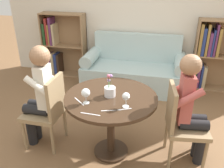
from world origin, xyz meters
name	(u,v)px	position (x,y,z in m)	size (l,w,h in m)	color
ground_plane	(111,151)	(0.00, 0.00, 0.00)	(16.00, 16.00, 0.00)	brown
back_wall	(140,7)	(0.00, 2.24, 1.35)	(5.20, 0.05, 2.70)	silver
round_table	(111,108)	(0.00, 0.00, 0.61)	(0.99, 0.99, 0.75)	#382619
couch	(134,71)	(0.00, 1.82, 0.31)	(1.80, 0.80, 0.92)	#A8C1C1
bookshelf_left	(60,47)	(-1.55, 2.09, 0.57)	(0.85, 0.28, 1.23)	#93704C
bookshelf_right	(212,55)	(1.31, 2.08, 0.62)	(0.85, 0.28, 1.23)	#93704C
chair_left	(48,109)	(-0.75, -0.01, 0.49)	(0.42, 0.42, 0.90)	#937A56
chair_right	(181,122)	(0.75, 0.07, 0.49)	(0.47, 0.47, 0.90)	#937A56
person_left	(39,94)	(-0.83, -0.01, 0.68)	(0.42, 0.34, 1.25)	black
person_right	(192,108)	(0.83, 0.09, 0.67)	(0.45, 0.38, 1.24)	black
wine_glass_left	(86,93)	(-0.21, -0.19, 0.86)	(0.09, 0.09, 0.16)	white
wine_glass_right	(126,97)	(0.19, -0.17, 0.86)	(0.07, 0.07, 0.15)	white
flower_vase	(110,90)	(-0.01, 0.01, 0.82)	(0.12, 0.12, 0.26)	silver
knife_left_setting	(79,101)	(-0.29, -0.18, 0.75)	(0.15, 0.14, 0.00)	silver
fork_left_setting	(122,109)	(0.17, -0.23, 0.75)	(0.18, 0.09, 0.00)	silver
knife_right_setting	(111,110)	(0.07, -0.27, 0.75)	(0.18, 0.07, 0.00)	silver
fork_right_setting	(90,114)	(-0.10, -0.38, 0.75)	(0.19, 0.02, 0.00)	silver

